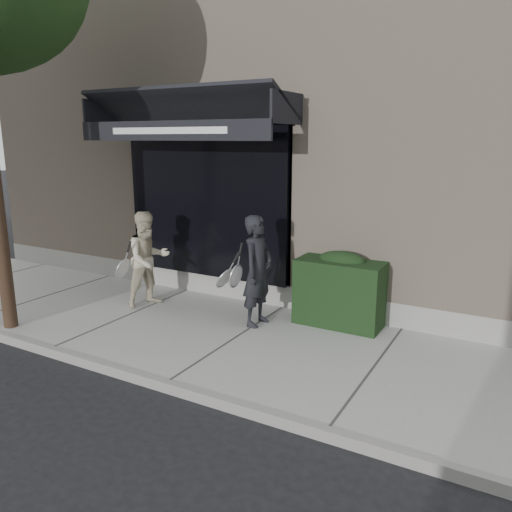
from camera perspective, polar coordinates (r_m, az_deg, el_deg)
The scene contains 7 objects.
ground at distance 7.29m, azimuth -2.30°, elevation -10.12°, with size 80.00×80.00×0.00m, color black.
sidewalk at distance 7.27m, azimuth -2.30°, elevation -9.68°, with size 20.00×3.00×0.12m, color #989793.
curb at distance 6.12m, azimuth -10.15°, elevation -14.41°, with size 20.00×0.10×0.14m, color gray.
building_facade at distance 11.22m, azimuth 11.18°, elevation 12.25°, with size 14.30×8.04×5.64m.
hedge at distance 7.68m, azimuth 9.63°, elevation -3.82°, with size 1.30×0.70×1.14m.
pedestrian_front at distance 7.47m, azimuth 0.15°, elevation -1.72°, with size 0.69×0.82×1.68m.
pedestrian_back at distance 8.55m, azimuth -12.23°, elevation -0.35°, with size 0.85×0.99×1.61m.
Camera 1 is at (3.51, -5.69, 2.90)m, focal length 35.00 mm.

